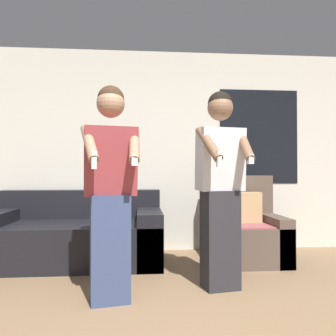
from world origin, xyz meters
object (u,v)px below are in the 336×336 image
at_px(couch, 76,237).
at_px(person_left, 110,190).
at_px(armchair, 246,232).
at_px(person_right, 220,186).

distance_m(couch, person_left, 1.47).
relative_size(couch, armchair, 1.98).
distance_m(couch, person_right, 1.90).
height_order(armchair, person_right, person_right).
distance_m(couch, armchair, 2.02).
distance_m(armchair, person_left, 1.98).
height_order(couch, person_right, person_right).
xyz_separation_m(armchair, person_right, (-0.54, -0.92, 0.60)).
height_order(person_left, person_right, person_right).
xyz_separation_m(couch, armchair, (2.02, -0.08, 0.04)).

